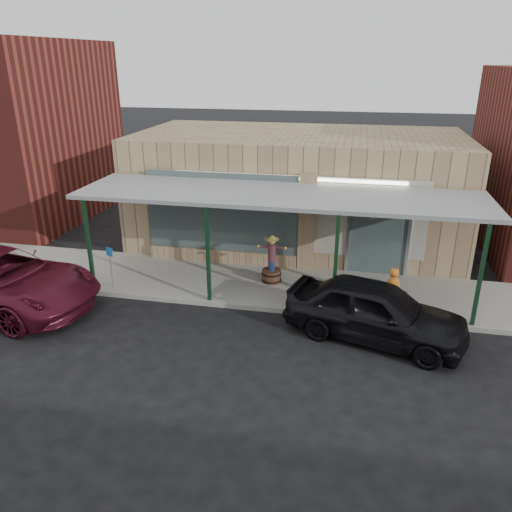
% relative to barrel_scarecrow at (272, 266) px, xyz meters
% --- Properties ---
extents(ground, '(120.00, 120.00, 0.00)m').
position_rel_barrel_scarecrow_xyz_m(ground, '(0.24, -3.79, -0.68)').
color(ground, black).
rests_on(ground, ground).
extents(sidewalk, '(40.00, 3.20, 0.15)m').
position_rel_barrel_scarecrow_xyz_m(sidewalk, '(0.24, -0.19, -0.61)').
color(sidewalk, gray).
rests_on(sidewalk, ground).
extents(storefront, '(12.00, 6.25, 4.20)m').
position_rel_barrel_scarecrow_xyz_m(storefront, '(0.24, 4.37, 1.41)').
color(storefront, tan).
rests_on(storefront, ground).
extents(awning, '(12.00, 3.00, 3.04)m').
position_rel_barrel_scarecrow_xyz_m(awning, '(0.24, -0.23, 2.33)').
color(awning, gray).
rests_on(awning, ground).
extents(block_buildings_near, '(61.00, 8.00, 8.00)m').
position_rel_barrel_scarecrow_xyz_m(block_buildings_near, '(2.24, 5.41, 3.09)').
color(block_buildings_near, maroon).
rests_on(block_buildings_near, ground).
extents(barrel_scarecrow, '(0.94, 0.76, 1.57)m').
position_rel_barrel_scarecrow_xyz_m(barrel_scarecrow, '(0.00, 0.00, 0.00)').
color(barrel_scarecrow, '#533221').
rests_on(barrel_scarecrow, sidewalk).
extents(barrel_pumpkin, '(0.76, 0.76, 0.68)m').
position_rel_barrel_scarecrow_xyz_m(barrel_pumpkin, '(2.42, -0.64, -0.29)').
color(barrel_pumpkin, '#533221').
rests_on(barrel_pumpkin, sidewalk).
extents(handicap_sign, '(0.26, 0.12, 1.31)m').
position_rel_barrel_scarecrow_xyz_m(handicap_sign, '(-4.76, -1.39, 0.31)').
color(handicap_sign, gray).
rests_on(handicap_sign, sidewalk).
extents(parked_sedan, '(4.93, 3.04, 1.62)m').
position_rel_barrel_scarecrow_xyz_m(parked_sedan, '(3.15, -2.59, 0.10)').
color(parked_sedan, black).
rests_on(parked_sedan, ground).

